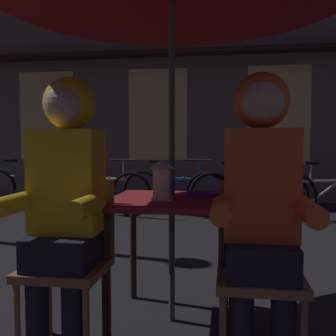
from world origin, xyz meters
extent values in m
plane|color=#232326|center=(0.00, 0.00, 0.00)|extent=(60.00, 60.00, 0.00)
cube|color=maroon|center=(0.00, 0.00, 0.72)|extent=(0.72, 0.72, 0.04)
cylinder|color=#2D2319|center=(-0.31, -0.31, 0.35)|extent=(0.04, 0.04, 0.70)
cylinder|color=#2D2319|center=(0.31, -0.31, 0.35)|extent=(0.04, 0.04, 0.70)
cylinder|color=#2D2319|center=(-0.31, 0.31, 0.35)|extent=(0.04, 0.04, 0.70)
cylinder|color=#2D2319|center=(0.31, 0.31, 0.35)|extent=(0.04, 0.04, 0.70)
cylinder|color=#4C4C51|center=(0.00, 0.00, 1.12)|extent=(0.04, 0.04, 2.25)
cube|color=white|center=(-0.04, -0.08, 0.75)|extent=(0.11, 0.11, 0.02)
cube|color=white|center=(-0.04, -0.08, 0.84)|extent=(0.09, 0.09, 0.16)
pyramid|color=white|center=(-0.04, -0.08, 0.94)|extent=(0.11, 0.11, 0.06)
cube|color=olive|center=(-0.48, -0.44, 0.43)|extent=(0.40, 0.40, 0.04)
cylinder|color=olive|center=(-0.31, -0.61, 0.21)|extent=(0.03, 0.03, 0.41)
cylinder|color=olive|center=(-0.65, -0.61, 0.21)|extent=(0.03, 0.03, 0.41)
cylinder|color=olive|center=(-0.31, -0.27, 0.21)|extent=(0.03, 0.03, 0.41)
cylinder|color=olive|center=(-0.65, -0.27, 0.21)|extent=(0.03, 0.03, 0.41)
cube|color=olive|center=(-0.48, -0.26, 0.66)|extent=(0.40, 0.03, 0.42)
cube|color=olive|center=(0.48, -0.44, 0.43)|extent=(0.40, 0.40, 0.04)
cylinder|color=olive|center=(0.65, -0.27, 0.21)|extent=(0.03, 0.03, 0.41)
cylinder|color=olive|center=(0.31, -0.27, 0.21)|extent=(0.03, 0.03, 0.41)
cube|color=olive|center=(0.48, -0.26, 0.66)|extent=(0.40, 0.03, 0.42)
cylinder|color=black|center=(-0.39, -0.57, 0.23)|extent=(0.11, 0.11, 0.45)
cylinder|color=black|center=(-0.57, -0.57, 0.23)|extent=(0.11, 0.11, 0.45)
cube|color=black|center=(-0.48, -0.44, 0.53)|extent=(0.32, 0.36, 0.16)
cube|color=yellow|center=(-0.48, -0.40, 0.87)|extent=(0.34, 0.22, 0.52)
cylinder|color=yellow|center=(-0.30, -0.62, 0.78)|extent=(0.09, 0.30, 0.09)
cylinder|color=yellow|center=(-0.66, -0.62, 0.78)|extent=(0.09, 0.30, 0.09)
sphere|color=tan|center=(-0.48, -0.40, 1.25)|extent=(0.21, 0.21, 0.21)
sphere|color=yellow|center=(-0.48, -0.35, 1.26)|extent=(0.27, 0.27, 0.27)
cylinder|color=black|center=(0.57, -0.57, 0.23)|extent=(0.11, 0.11, 0.45)
cylinder|color=black|center=(0.39, -0.57, 0.23)|extent=(0.11, 0.11, 0.45)
cube|color=black|center=(0.48, -0.44, 0.53)|extent=(0.32, 0.36, 0.16)
cube|color=#E05B23|center=(0.48, -0.40, 0.87)|extent=(0.34, 0.22, 0.52)
cylinder|color=#E05B23|center=(0.66, -0.62, 0.78)|extent=(0.09, 0.30, 0.09)
cylinder|color=#E05B23|center=(0.30, -0.62, 0.78)|extent=(0.09, 0.30, 0.09)
sphere|color=tan|center=(0.48, -0.40, 1.25)|extent=(0.21, 0.21, 0.21)
sphere|color=#E05B23|center=(0.48, -0.35, 1.26)|extent=(0.27, 0.27, 0.27)
cube|color=#6B5B4C|center=(0.11, 5.40, 3.10)|extent=(10.00, 0.60, 6.20)
cube|color=#F4D17A|center=(-3.19, 5.09, 1.60)|extent=(1.10, 0.02, 1.70)
cube|color=#F4D17A|center=(-0.99, 5.09, 1.60)|extent=(1.10, 0.02, 1.70)
cube|color=#F4D17A|center=(1.21, 5.09, 1.60)|extent=(1.10, 0.02, 1.70)
cube|color=#331914|center=(0.11, 4.95, 2.70)|extent=(9.00, 0.36, 0.08)
torus|color=black|center=(-2.30, 3.36, 0.33)|extent=(0.65, 0.20, 0.66)
torus|color=black|center=(-3.29, 3.59, 0.33)|extent=(0.65, 0.20, 0.66)
cylinder|color=#236B3D|center=(-2.80, 3.48, 0.54)|extent=(0.82, 0.22, 0.04)
cylinder|color=#236B3D|center=(-2.92, 3.50, 0.36)|extent=(0.60, 0.17, 0.44)
cylinder|color=#236B3D|center=(-3.08, 3.54, 0.66)|extent=(0.02, 0.02, 0.24)
cube|color=black|center=(-3.08, 3.54, 0.79)|extent=(0.21, 0.12, 0.04)
cylinder|color=#236B3D|center=(-2.42, 3.39, 0.68)|extent=(0.02, 0.02, 0.28)
cylinder|color=black|center=(-2.42, 3.39, 0.82)|extent=(0.43, 0.12, 0.02)
torus|color=black|center=(-1.06, 3.27, 0.33)|extent=(0.65, 0.21, 0.66)
torus|color=black|center=(-2.04, 3.52, 0.33)|extent=(0.65, 0.21, 0.66)
cylinder|color=#ADA89E|center=(-1.55, 3.39, 0.54)|extent=(0.82, 0.24, 0.04)
cylinder|color=#ADA89E|center=(-1.67, 3.42, 0.36)|extent=(0.60, 0.18, 0.44)
cylinder|color=#ADA89E|center=(-1.83, 3.46, 0.66)|extent=(0.02, 0.02, 0.24)
cube|color=black|center=(-1.83, 3.46, 0.79)|extent=(0.21, 0.13, 0.04)
cylinder|color=#ADA89E|center=(-1.17, 3.30, 0.68)|extent=(0.02, 0.02, 0.28)
cylinder|color=black|center=(-1.17, 3.30, 0.82)|extent=(0.43, 0.13, 0.02)
torus|color=black|center=(0.03, 3.43, 0.33)|extent=(0.66, 0.19, 0.66)
torus|color=black|center=(-0.97, 3.65, 0.33)|extent=(0.66, 0.19, 0.66)
cylinder|color=#1E4C93|center=(-0.47, 3.54, 0.54)|extent=(0.82, 0.22, 0.04)
cylinder|color=#1E4C93|center=(-0.59, 3.57, 0.36)|extent=(0.60, 0.17, 0.44)
cylinder|color=#1E4C93|center=(-0.75, 3.60, 0.66)|extent=(0.02, 0.02, 0.24)
cube|color=black|center=(-0.75, 3.60, 0.79)|extent=(0.21, 0.12, 0.04)
cylinder|color=#1E4C93|center=(-0.09, 3.46, 0.68)|extent=(0.02, 0.02, 0.28)
cylinder|color=black|center=(-0.09, 3.46, 0.82)|extent=(0.43, 0.12, 0.02)
torus|color=black|center=(1.12, 3.44, 0.33)|extent=(0.66, 0.09, 0.66)
torus|color=black|center=(0.10, 3.37, 0.33)|extent=(0.66, 0.09, 0.66)
cylinder|color=black|center=(0.61, 3.41, 0.54)|extent=(0.84, 0.09, 0.04)
cylinder|color=black|center=(0.49, 3.40, 0.36)|extent=(0.61, 0.07, 0.44)
cylinder|color=black|center=(0.33, 3.39, 0.66)|extent=(0.02, 0.02, 0.24)
cube|color=black|center=(0.33, 3.39, 0.79)|extent=(0.20, 0.09, 0.04)
cylinder|color=black|center=(1.00, 3.43, 0.68)|extent=(0.02, 0.02, 0.28)
cylinder|color=black|center=(1.00, 3.43, 0.82)|extent=(0.44, 0.05, 0.02)
torus|color=black|center=(1.23, 3.34, 0.33)|extent=(0.65, 0.21, 0.66)
cylinder|color=#ADA89E|center=(1.73, 3.47, 0.54)|extent=(0.82, 0.24, 0.04)
cylinder|color=#ADA89E|center=(1.61, 3.44, 0.36)|extent=(0.60, 0.18, 0.44)
cylinder|color=#ADA89E|center=(1.45, 3.40, 0.66)|extent=(0.02, 0.02, 0.24)
cube|color=black|center=(1.45, 3.40, 0.79)|extent=(0.21, 0.13, 0.04)
cube|color=#661E7A|center=(0.18, 0.10, 0.75)|extent=(0.21, 0.15, 0.02)
camera|label=1|loc=(0.33, -2.32, 1.06)|focal=42.78mm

